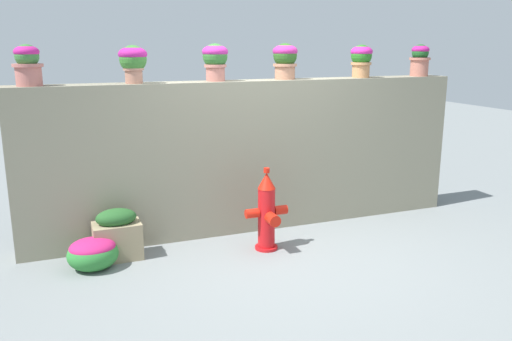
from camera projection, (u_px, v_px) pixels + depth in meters
ground_plane at (288, 258)px, 5.30m from camera, size 24.00×24.00×0.00m
stone_wall at (252, 156)px, 6.01m from camera, size 5.12×0.35×1.71m
potted_plant_0 at (27, 63)px, 4.94m from camera, size 0.28×0.28×0.39m
potted_plant_1 at (133, 60)px, 5.26m from camera, size 0.29×0.29×0.38m
potted_plant_2 at (215, 58)px, 5.60m from camera, size 0.28×0.28×0.40m
potted_plant_3 at (285, 58)px, 5.92m from camera, size 0.28×0.28×0.40m
potted_plant_4 at (361, 58)px, 6.23m from camera, size 0.26×0.26×0.39m
potted_plant_5 at (420, 58)px, 6.52m from camera, size 0.26×0.26×0.39m
fire_hydrant at (267, 213)px, 5.43m from camera, size 0.46×0.36×0.88m
flower_bush_left at (93, 252)px, 5.01m from camera, size 0.48×0.44×0.31m
planter_box at (117, 235)px, 5.23m from camera, size 0.47×0.30×0.52m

